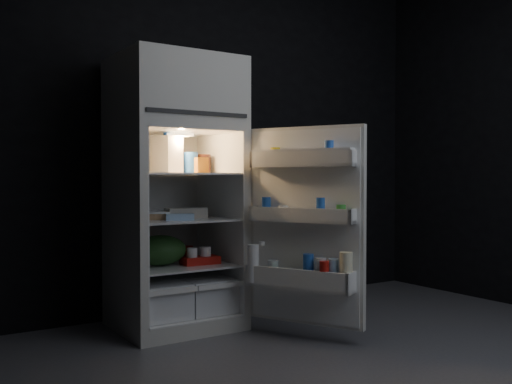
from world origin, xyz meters
TOP-DOWN VIEW (x-y plane):
  - floor at (0.00, 0.00)m, footprint 4.00×3.40m
  - wall_back at (0.00, 1.70)m, footprint 4.00×0.00m
  - refrigerator at (-0.50, 1.32)m, footprint 0.76×0.71m
  - fridge_door at (0.05, 0.61)m, footprint 0.50×0.73m
  - milk_jug at (-0.56, 1.28)m, footprint 0.20×0.20m
  - mayo_jar at (-0.38, 1.30)m, footprint 0.14×0.14m
  - jam_jar at (-0.25, 1.34)m, footprint 0.11×0.11m
  - amber_bottle at (-0.77, 1.35)m, footprint 0.09×0.09m
  - small_carton at (-0.38, 1.14)m, footprint 0.08×0.06m
  - egg_carton at (-0.45, 1.22)m, footprint 0.27×0.11m
  - pie at (-0.61, 1.32)m, footprint 0.34×0.34m
  - flat_package at (-0.54, 1.12)m, footprint 0.20×0.15m
  - wrapped_pkg at (-0.26, 1.47)m, footprint 0.13×0.11m
  - produce_bag at (-0.62, 1.26)m, footprint 0.38×0.33m
  - yogurt_tray at (-0.37, 1.17)m, footprint 0.25×0.14m
  - small_can_red at (-0.33, 1.44)m, footprint 0.09×0.09m
  - small_can_silver at (-0.29, 1.37)m, footprint 0.08×0.08m

SIDE VIEW (x-z plane):
  - floor at x=0.00m, z-range 0.00..0.00m
  - yogurt_tray at x=-0.37m, z-range 0.43..0.48m
  - small_can_red at x=-0.33m, z-range 0.43..0.52m
  - small_can_silver at x=-0.29m, z-range 0.43..0.52m
  - produce_bag at x=-0.62m, z-range 0.43..0.62m
  - fridge_door at x=0.05m, z-range 0.08..1.30m
  - pie at x=-0.61m, z-range 0.73..0.77m
  - flat_package at x=-0.54m, z-range 0.73..0.77m
  - wrapped_pkg at x=-0.26m, z-range 0.73..0.78m
  - egg_carton at x=-0.45m, z-range 0.73..0.80m
  - refrigerator at x=-0.50m, z-range 0.07..1.85m
  - small_carton at x=-0.38m, z-range 1.03..1.13m
  - jam_jar at x=-0.25m, z-range 1.03..1.16m
  - mayo_jar at x=-0.38m, z-range 1.03..1.17m
  - amber_bottle at x=-0.77m, z-range 1.03..1.25m
  - milk_jug at x=-0.56m, z-range 1.03..1.27m
  - wall_back at x=0.00m, z-range 0.00..2.70m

